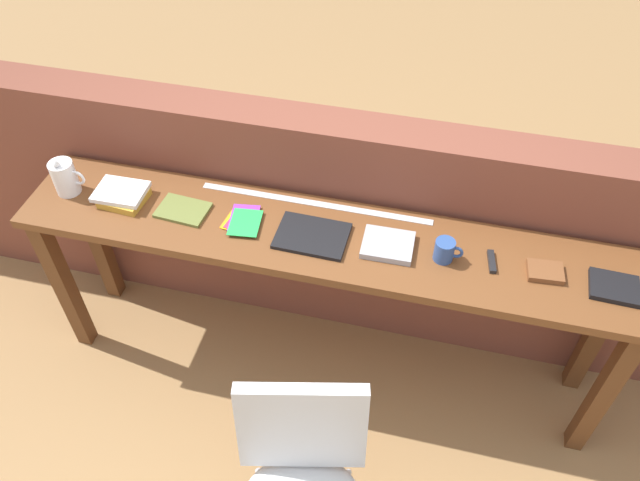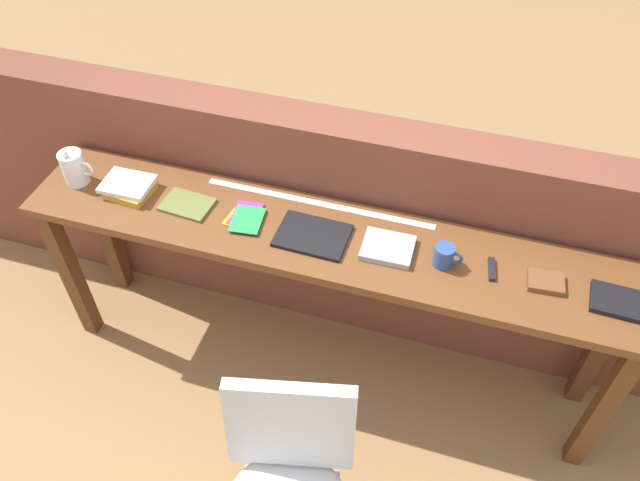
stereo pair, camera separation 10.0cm
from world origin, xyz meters
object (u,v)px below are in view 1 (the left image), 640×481
object	(u,v)px
leather_journal_brown	(545,272)
pamphlet_pile_colourful	(243,220)
book_repair_rightmost	(614,287)
mug	(445,250)
book_open_centre	(312,236)
book_stack_leftmost	(123,195)
magazine_cycling	(183,210)
pitcher_white	(65,177)
multitool_folded	(492,261)

from	to	relation	value
leather_journal_brown	pamphlet_pile_colourful	bearing A→B (deg)	175.57
pamphlet_pile_colourful	book_repair_rightmost	size ratio (longest dim) A/B	1.13
mug	book_repair_rightmost	bearing A→B (deg)	-0.58
pamphlet_pile_colourful	leather_journal_brown	bearing A→B (deg)	-0.04
book_open_centre	mug	size ratio (longest dim) A/B	2.54
book_stack_leftmost	magazine_cycling	distance (m)	0.27
pitcher_white	pamphlet_pile_colourful	distance (m)	0.77
multitool_folded	book_open_centre	bearing A→B (deg)	-177.63
book_stack_leftmost	book_open_centre	bearing A→B (deg)	-1.71
pitcher_white	book_repair_rightmost	distance (m)	2.19
leather_journal_brown	book_repair_rightmost	world-z (taller)	leather_journal_brown
pitcher_white	leather_journal_brown	world-z (taller)	pitcher_white
pamphlet_pile_colourful	mug	bearing A→B (deg)	-0.88
book_stack_leftmost	book_open_centre	size ratio (longest dim) A/B	0.75
pitcher_white	leather_journal_brown	bearing A→B (deg)	-0.08
book_open_centre	leather_journal_brown	xyz separation A→B (m)	(0.89, 0.02, 0.00)
book_repair_rightmost	book_open_centre	bearing A→B (deg)	-177.71
magazine_cycling	pamphlet_pile_colourful	xyz separation A→B (m)	(0.26, 0.00, 0.00)
pitcher_white	leather_journal_brown	distance (m)	1.95
book_open_centre	book_stack_leftmost	bearing A→B (deg)	179.61
pitcher_white	mug	xyz separation A→B (m)	(1.58, -0.01, -0.03)
leather_journal_brown	book_repair_rightmost	xyz separation A→B (m)	(0.24, -0.02, -0.00)
magazine_cycling	multitool_folded	world-z (taller)	multitool_folded
pamphlet_pile_colourful	magazine_cycling	bearing A→B (deg)	-179.64
book_stack_leftmost	pamphlet_pile_colourful	size ratio (longest dim) A/B	1.07
pitcher_white	book_stack_leftmost	xyz separation A→B (m)	(0.25, 0.00, -0.05)
book_open_centre	pamphlet_pile_colourful	bearing A→B (deg)	177.23
pitcher_white	book_stack_leftmost	distance (m)	0.25
mug	pitcher_white	bearing A→B (deg)	179.49
mug	book_repair_rightmost	world-z (taller)	mug
magazine_cycling	pamphlet_pile_colourful	bearing A→B (deg)	4.86
multitool_folded	magazine_cycling	bearing A→B (deg)	-179.57
mug	leather_journal_brown	size ratio (longest dim) A/B	0.85
book_repair_rightmost	leather_journal_brown	bearing A→B (deg)	178.00
book_open_centre	mug	world-z (taller)	mug
magazine_cycling	mug	bearing A→B (deg)	3.93
book_stack_leftmost	book_repair_rightmost	world-z (taller)	book_stack_leftmost
mug	magazine_cycling	bearing A→B (deg)	179.42
pitcher_white	multitool_folded	size ratio (longest dim) A/B	1.67
pitcher_white	leather_journal_brown	xyz separation A→B (m)	(1.95, -0.00, -0.07)
magazine_cycling	pamphlet_pile_colourful	world-z (taller)	same
multitool_folded	leather_journal_brown	size ratio (longest dim) A/B	0.85
magazine_cycling	leather_journal_brown	size ratio (longest dim) A/B	1.57
pitcher_white	book_open_centre	world-z (taller)	pitcher_white
pitcher_white	book_stack_leftmost	bearing A→B (deg)	0.41
pitcher_white	book_open_centre	distance (m)	1.06
pitcher_white	magazine_cycling	distance (m)	0.52
magazine_cycling	book_open_centre	bearing A→B (deg)	2.50
book_repair_rightmost	pitcher_white	bearing A→B (deg)	-178.36
pamphlet_pile_colourful	book_repair_rightmost	world-z (taller)	book_repair_rightmost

